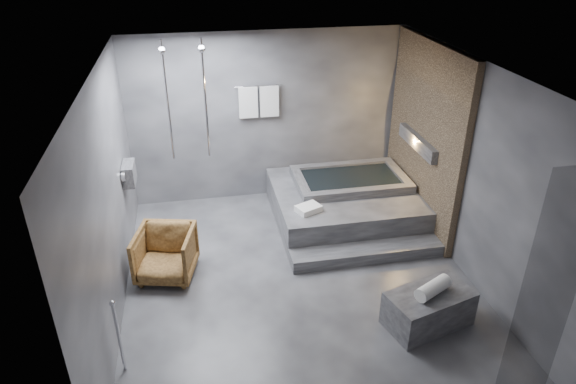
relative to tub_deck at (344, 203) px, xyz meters
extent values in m
plane|color=#2E2E30|center=(-1.05, -1.45, -0.25)|extent=(5.00, 5.00, 0.00)
cube|color=#4C4C4F|center=(-1.05, -1.45, 2.55)|extent=(4.50, 5.00, 0.04)
cube|color=#38383D|center=(-1.05, 1.05, 1.15)|extent=(4.50, 0.04, 2.80)
cube|color=#38383D|center=(-1.05, -3.95, 1.15)|extent=(4.50, 0.04, 2.80)
cube|color=#38383D|center=(-3.30, -1.45, 1.15)|extent=(0.04, 5.00, 2.80)
cube|color=#38383D|center=(1.20, -1.45, 1.15)|extent=(0.04, 5.00, 2.80)
cube|color=tan|center=(1.14, -0.20, 1.15)|extent=(0.10, 2.40, 2.78)
cube|color=#FF9938|center=(1.06, -0.20, 1.05)|extent=(0.14, 1.20, 0.20)
cube|color=gray|center=(-3.21, -0.05, 0.85)|extent=(0.16, 0.42, 0.30)
imported|color=beige|center=(-3.20, -0.15, 0.80)|extent=(0.08, 0.08, 0.21)
imported|color=beige|center=(-3.20, 0.05, 0.78)|extent=(0.07, 0.07, 0.15)
cylinder|color=silver|center=(-2.05, 0.60, 1.65)|extent=(0.04, 0.04, 1.80)
cylinder|color=silver|center=(-2.60, 0.60, 1.65)|extent=(0.04, 0.04, 1.80)
cylinder|color=silver|center=(-1.20, 0.99, 1.70)|extent=(0.75, 0.02, 0.02)
cube|color=white|center=(-1.37, 0.97, 1.45)|extent=(0.30, 0.06, 0.50)
cube|color=white|center=(-1.03, 0.97, 1.45)|extent=(0.30, 0.06, 0.50)
cylinder|color=silver|center=(-3.20, -2.65, 0.20)|extent=(0.04, 0.04, 0.90)
cube|color=black|center=(0.60, -3.90, 1.10)|extent=(0.55, 0.01, 2.60)
cube|color=#333335|center=(0.00, 0.00, 0.00)|extent=(2.20, 2.00, 0.50)
cube|color=#333335|center=(0.00, -1.18, -0.16)|extent=(2.20, 0.36, 0.18)
cube|color=#303032|center=(0.27, -2.59, -0.03)|extent=(1.10, 0.79, 0.45)
imported|color=#462B11|center=(-2.77, -1.04, 0.09)|extent=(0.89, 0.91, 0.69)
cylinder|color=white|center=(0.28, -2.60, 0.28)|extent=(0.50, 0.37, 0.17)
cube|color=white|center=(-0.72, -0.56, 0.30)|extent=(0.41, 0.37, 0.09)
camera|label=1|loc=(-2.24, -6.88, 4.00)|focal=32.00mm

